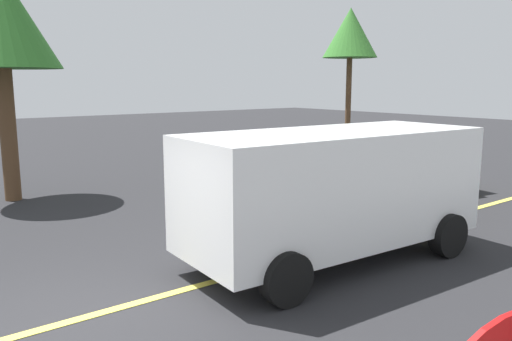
% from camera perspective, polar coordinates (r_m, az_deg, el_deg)
% --- Properties ---
extents(ground_plane, '(80.00, 80.00, 0.00)m').
position_cam_1_polar(ground_plane, '(7.11, -21.08, -15.73)').
color(ground_plane, '#262628').
extents(lane_marking_centre, '(28.00, 0.16, 0.01)m').
position_cam_1_polar(lane_marking_centre, '(8.36, -0.64, -11.12)').
color(lane_marking_centre, '#E0D14C').
extents(white_van, '(5.31, 2.51, 2.20)m').
position_cam_1_polar(white_van, '(8.64, 8.53, -1.81)').
color(white_van, white).
rests_on(white_van, ground_plane).
extents(car_yellow_crossing, '(4.18, 2.51, 1.70)m').
position_cam_1_polar(car_yellow_crossing, '(14.43, 16.09, 0.84)').
color(car_yellow_crossing, gold).
rests_on(car_yellow_crossing, ground_plane).
extents(tree_left_verge, '(2.20, 2.20, 5.92)m').
position_cam_1_polar(tree_left_verge, '(21.63, 10.42, 14.63)').
color(tree_left_verge, '#513823').
rests_on(tree_left_verge, ground_plane).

